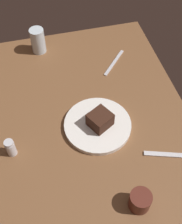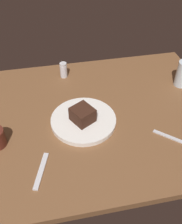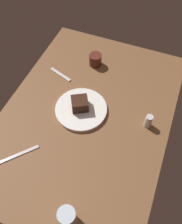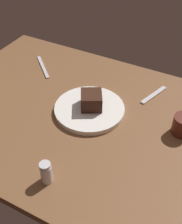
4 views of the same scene
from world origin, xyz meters
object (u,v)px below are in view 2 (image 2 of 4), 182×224
object	(u,v)px
dessert_plate	(83,120)
salt_shaker	(64,70)
dessert_spoon	(41,171)
chocolate_cake_slice	(83,115)
butter_knife	(177,140)

from	to	relation	value
dessert_plate	salt_shaker	size ratio (longest dim) A/B	3.48
salt_shaker	dessert_spoon	distance (cm)	56.93
chocolate_cake_slice	dessert_spoon	xyz separation A→B (cm)	(18.11, 20.03, -4.65)
chocolate_cake_slice	dessert_spoon	distance (cm)	27.40
dessert_spoon	butter_knife	xyz separation A→B (cm)	(-52.00, -3.85, -0.10)
dessert_plate	dessert_spoon	size ratio (longest dim) A/B	1.78
salt_shaker	dessert_spoon	xyz separation A→B (cm)	(14.69, 54.89, -3.44)
salt_shaker	dessert_spoon	size ratio (longest dim) A/B	0.51
chocolate_cake_slice	salt_shaker	size ratio (longest dim) A/B	1.08
salt_shaker	dessert_plate	bearing A→B (deg)	96.45
chocolate_cake_slice	salt_shaker	xyz separation A→B (cm)	(3.42, -34.86, -1.20)
chocolate_cake_slice	butter_knife	world-z (taller)	chocolate_cake_slice
dessert_spoon	chocolate_cake_slice	bearing A→B (deg)	156.02
dessert_plate	chocolate_cake_slice	distance (cm)	4.10
dessert_plate	butter_knife	xyz separation A→B (cm)	(-33.45, 16.95, -0.74)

